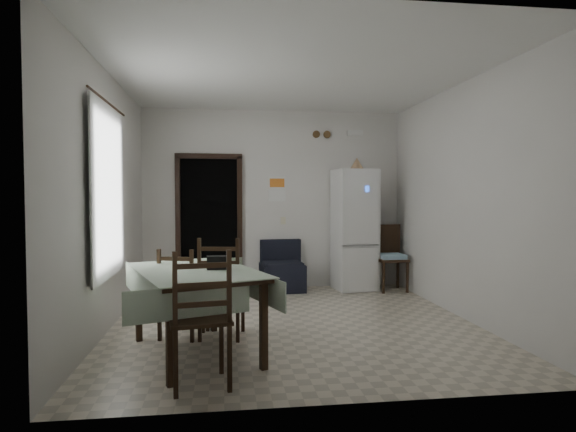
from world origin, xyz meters
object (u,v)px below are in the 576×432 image
(corner_chair, at_px, (391,258))
(dining_chair_far_right, at_px, (222,287))
(dining_chair_far_left, at_px, (182,292))
(dining_chair_near_head, at_px, (200,317))
(fridge, at_px, (354,230))
(dining_table, at_px, (196,312))
(navy_seat, at_px, (282,266))

(corner_chair, bearing_deg, dining_chair_far_right, -142.44)
(corner_chair, height_order, dining_chair_far_left, corner_chair)
(corner_chair, xyz_separation_m, dining_chair_near_head, (-2.82, -3.48, 0.03))
(fridge, bearing_deg, dining_table, -134.88)
(dining_chair_near_head, bearing_deg, dining_chair_far_left, -88.57)
(dining_table, relative_size, dining_chair_near_head, 1.41)
(dining_chair_far_left, distance_m, dining_chair_far_right, 0.43)
(fridge, bearing_deg, dining_chair_near_head, -127.64)
(dining_chair_far_right, height_order, dining_chair_near_head, dining_chair_near_head)
(dining_chair_far_left, xyz_separation_m, dining_chair_near_head, (0.26, -1.37, 0.07))
(fridge, xyz_separation_m, dining_chair_far_right, (-2.11, -2.37, -0.43))
(dining_chair_far_right, bearing_deg, corner_chair, -130.89)
(fridge, relative_size, dining_table, 1.24)
(dining_chair_near_head, bearing_deg, corner_chair, -138.28)
(navy_seat, xyz_separation_m, corner_chair, (1.72, -0.21, 0.12))
(dining_chair_far_right, relative_size, dining_chair_near_head, 0.98)
(dining_table, height_order, dining_chair_far_left, dining_chair_far_left)
(navy_seat, relative_size, dining_table, 0.51)
(navy_seat, relative_size, dining_chair_far_left, 0.83)
(corner_chair, bearing_deg, dining_chair_far_left, -147.17)
(navy_seat, xyz_separation_m, dining_chair_far_right, (-0.93, -2.37, 0.14))
(fridge, bearing_deg, dining_chair_far_left, -143.45)
(dining_table, distance_m, dining_chair_far_right, 0.61)
(fridge, relative_size, navy_seat, 2.42)
(dining_table, bearing_deg, navy_seat, 48.10)
(navy_seat, distance_m, dining_chair_near_head, 3.85)
(dining_chair_far_right, bearing_deg, dining_chair_near_head, 92.61)
(fridge, relative_size, corner_chair, 1.85)
(dining_table, bearing_deg, dining_chair_far_right, 45.73)
(dining_chair_far_right, bearing_deg, dining_table, 75.49)
(dining_chair_far_left, bearing_deg, corner_chair, -129.52)
(corner_chair, distance_m, dining_chair_far_left, 3.73)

